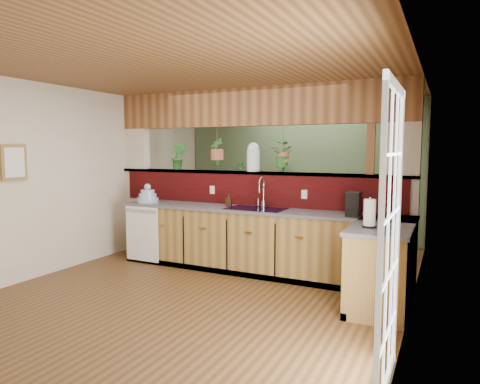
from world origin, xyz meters
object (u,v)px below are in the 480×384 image
at_px(faucet, 262,191).
at_px(shelving_console, 261,212).
at_px(soap_dispenser, 229,200).
at_px(paper_towel, 370,214).
at_px(dish_stack, 148,197).
at_px(coffee_maker, 354,205).
at_px(glass_jar, 253,157).

height_order(faucet, shelving_console, faucet).
distance_m(soap_dispenser, shelving_console, 2.34).
height_order(soap_dispenser, paper_towel, paper_towel).
xyz_separation_m(faucet, dish_stack, (-1.81, -0.25, -0.14)).
distance_m(dish_stack, coffee_maker, 3.12).
height_order(coffee_maker, paper_towel, paper_towel).
distance_m(paper_towel, shelving_console, 4.01).
relative_size(dish_stack, soap_dispenser, 1.86).
bearing_deg(faucet, glass_jar, 137.57).
distance_m(dish_stack, glass_jar, 1.75).
height_order(dish_stack, shelving_console, dish_stack).
height_order(soap_dispenser, glass_jar, glass_jar).
relative_size(soap_dispenser, paper_towel, 0.56).
relative_size(dish_stack, paper_towel, 1.04).
bearing_deg(dish_stack, shelving_console, 69.27).
bearing_deg(paper_towel, soap_dispenser, 158.73).
height_order(soap_dispenser, coffee_maker, coffee_maker).
bearing_deg(shelving_console, dish_stack, -96.42).
relative_size(faucet, coffee_maker, 1.46).
bearing_deg(coffee_maker, soap_dispenser, 176.28).
relative_size(soap_dispenser, glass_jar, 0.42).
xyz_separation_m(soap_dispenser, glass_jar, (0.22, 0.35, 0.61)).
relative_size(faucet, shelving_console, 0.28).
height_order(faucet, coffee_maker, faucet).
distance_m(coffee_maker, glass_jar, 1.71).
xyz_separation_m(dish_stack, glass_jar, (1.57, 0.46, 0.61)).
relative_size(faucet, dish_stack, 1.31).
bearing_deg(faucet, paper_towel, -30.18).
relative_size(soap_dispenser, coffee_maker, 0.60).
bearing_deg(faucet, soap_dispenser, -164.08).
bearing_deg(glass_jar, faucet, -42.43).
bearing_deg(soap_dispenser, coffee_maker, -3.16).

